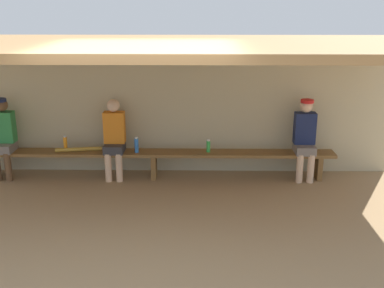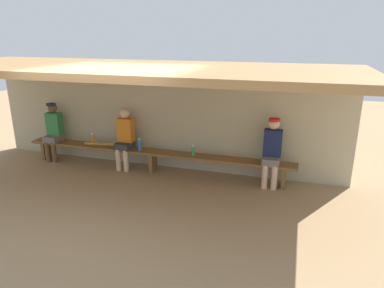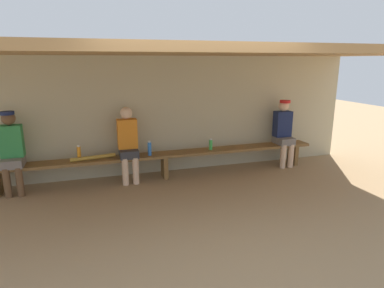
{
  "view_description": "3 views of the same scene",
  "coord_description": "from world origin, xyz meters",
  "px_view_note": "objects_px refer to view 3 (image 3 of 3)",
  "views": [
    {
      "loc": [
        0.75,
        -5.85,
        2.9
      ],
      "look_at": [
        0.65,
        1.12,
        0.73
      ],
      "focal_mm": 43.95,
      "sensor_mm": 36.0,
      "label": 1
    },
    {
      "loc": [
        2.9,
        -4.93,
        2.86
      ],
      "look_at": [
        0.95,
        1.33,
        0.77
      ],
      "focal_mm": 32.57,
      "sensor_mm": 36.0,
      "label": 2
    },
    {
      "loc": [
        -1.25,
        -4.14,
        2.11
      ],
      "look_at": [
        0.39,
        1.08,
        0.72
      ],
      "focal_mm": 30.79,
      "sensor_mm": 36.0,
      "label": 3
    }
  ],
  "objects_px": {
    "water_bottle_green": "(150,149)",
    "baseball_bat": "(93,158)",
    "player_near_post": "(284,130)",
    "water_bottle_orange": "(211,144)",
    "player_middle": "(128,142)",
    "bench": "(164,157)",
    "player_with_sunglasses": "(12,149)",
    "water_bottle_blue": "(79,153)"
  },
  "relations": [
    {
      "from": "player_with_sunglasses",
      "to": "water_bottle_orange",
      "type": "distance_m",
      "value": 3.4
    },
    {
      "from": "player_near_post",
      "to": "water_bottle_orange",
      "type": "bearing_deg",
      "value": -179.89
    },
    {
      "from": "player_near_post",
      "to": "player_with_sunglasses",
      "type": "relative_size",
      "value": 1.0
    },
    {
      "from": "player_near_post",
      "to": "player_with_sunglasses",
      "type": "bearing_deg",
      "value": 180.0
    },
    {
      "from": "player_middle",
      "to": "water_bottle_orange",
      "type": "relative_size",
      "value": 6.27
    },
    {
      "from": "water_bottle_green",
      "to": "player_near_post",
      "type": "bearing_deg",
      "value": 1.02
    },
    {
      "from": "water_bottle_blue",
      "to": "baseball_bat",
      "type": "relative_size",
      "value": 0.34
    },
    {
      "from": "bench",
      "to": "player_middle",
      "type": "height_order",
      "value": "player_middle"
    },
    {
      "from": "water_bottle_orange",
      "to": "bench",
      "type": "bearing_deg",
      "value": -179.97
    },
    {
      "from": "bench",
      "to": "player_near_post",
      "type": "height_order",
      "value": "player_near_post"
    },
    {
      "from": "player_with_sunglasses",
      "to": "water_bottle_blue",
      "type": "height_order",
      "value": "player_with_sunglasses"
    },
    {
      "from": "player_near_post",
      "to": "baseball_bat",
      "type": "relative_size",
      "value": 1.78
    },
    {
      "from": "bench",
      "to": "player_with_sunglasses",
      "type": "relative_size",
      "value": 4.46
    },
    {
      "from": "baseball_bat",
      "to": "player_with_sunglasses",
      "type": "bearing_deg",
      "value": 171.15
    },
    {
      "from": "player_with_sunglasses",
      "to": "water_bottle_orange",
      "type": "relative_size",
      "value": 6.31
    },
    {
      "from": "water_bottle_blue",
      "to": "player_middle",
      "type": "bearing_deg",
      "value": -2.21
    },
    {
      "from": "player_with_sunglasses",
      "to": "water_bottle_green",
      "type": "bearing_deg",
      "value": -1.28
    },
    {
      "from": "player_near_post",
      "to": "water_bottle_orange",
      "type": "distance_m",
      "value": 1.59
    },
    {
      "from": "player_middle",
      "to": "player_with_sunglasses",
      "type": "bearing_deg",
      "value": 179.98
    },
    {
      "from": "water_bottle_orange",
      "to": "water_bottle_blue",
      "type": "height_order",
      "value": "water_bottle_blue"
    },
    {
      "from": "water_bottle_blue",
      "to": "baseball_bat",
      "type": "height_order",
      "value": "water_bottle_blue"
    },
    {
      "from": "bench",
      "to": "player_with_sunglasses",
      "type": "bearing_deg",
      "value": 179.92
    },
    {
      "from": "player_with_sunglasses",
      "to": "water_bottle_orange",
      "type": "bearing_deg",
      "value": -0.05
    },
    {
      "from": "player_middle",
      "to": "water_bottle_green",
      "type": "distance_m",
      "value": 0.4
    },
    {
      "from": "bench",
      "to": "water_bottle_blue",
      "type": "height_order",
      "value": "water_bottle_blue"
    },
    {
      "from": "water_bottle_orange",
      "to": "water_bottle_blue",
      "type": "relative_size",
      "value": 0.83
    },
    {
      "from": "water_bottle_green",
      "to": "baseball_bat",
      "type": "bearing_deg",
      "value": 177.31
    },
    {
      "from": "water_bottle_green",
      "to": "baseball_bat",
      "type": "height_order",
      "value": "water_bottle_green"
    },
    {
      "from": "player_with_sunglasses",
      "to": "bench",
      "type": "bearing_deg",
      "value": -0.08
    },
    {
      "from": "player_middle",
      "to": "player_near_post",
      "type": "xyz_separation_m",
      "value": [
        3.14,
        0.0,
        0.02
      ]
    },
    {
      "from": "player_middle",
      "to": "player_near_post",
      "type": "distance_m",
      "value": 3.14
    },
    {
      "from": "player_with_sunglasses",
      "to": "baseball_bat",
      "type": "relative_size",
      "value": 1.78
    },
    {
      "from": "water_bottle_blue",
      "to": "baseball_bat",
      "type": "bearing_deg",
      "value": -8.83
    },
    {
      "from": "baseball_bat",
      "to": "water_bottle_green",
      "type": "bearing_deg",
      "value": -11.37
    },
    {
      "from": "player_near_post",
      "to": "player_middle",
      "type": "bearing_deg",
      "value": -179.99
    },
    {
      "from": "player_near_post",
      "to": "player_with_sunglasses",
      "type": "height_order",
      "value": "same"
    },
    {
      "from": "player_middle",
      "to": "baseball_bat",
      "type": "distance_m",
      "value": 0.65
    },
    {
      "from": "player_middle",
      "to": "water_bottle_orange",
      "type": "height_order",
      "value": "player_middle"
    },
    {
      "from": "bench",
      "to": "baseball_bat",
      "type": "distance_m",
      "value": 1.25
    },
    {
      "from": "player_with_sunglasses",
      "to": "baseball_bat",
      "type": "xyz_separation_m",
      "value": [
        1.23,
        -0.0,
        -0.25
      ]
    },
    {
      "from": "player_middle",
      "to": "baseball_bat",
      "type": "xyz_separation_m",
      "value": [
        -0.6,
        -0.0,
        -0.24
      ]
    },
    {
      "from": "player_middle",
      "to": "water_bottle_blue",
      "type": "relative_size",
      "value": 5.17
    }
  ]
}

